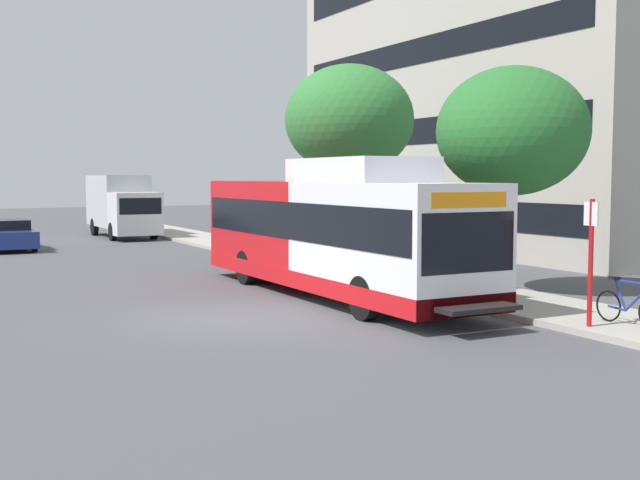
{
  "coord_description": "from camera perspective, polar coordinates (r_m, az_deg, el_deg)",
  "views": [
    {
      "loc": [
        -6.48,
        -16.64,
        3.2
      ],
      "look_at": [
        2.88,
        1.02,
        1.6
      ],
      "focal_mm": 44.87,
      "sensor_mm": 36.0,
      "label": 1
    }
  ],
  "objects": [
    {
      "name": "parked_car_far_lane",
      "position": [
        37.18,
        -21.25,
        0.35
      ],
      "size": [
        1.8,
        4.5,
        1.33
      ],
      "color": "navy",
      "rests_on": "ground"
    },
    {
      "name": "ground_plane",
      "position": [
        25.67,
        -13.1,
        -2.7
      ],
      "size": [
        120.0,
        120.0,
        0.0
      ],
      "primitive_type": "plane",
      "color": "#4C4C51"
    },
    {
      "name": "street_tree_near_stop",
      "position": [
        22.23,
        13.55,
        7.53
      ],
      "size": [
        4.07,
        4.07,
        6.0
      ],
      "color": "#4C3823",
      "rests_on": "sidewalk_curb"
    },
    {
      "name": "box_truck_background",
      "position": [
        43.26,
        -13.95,
        2.51
      ],
      "size": [
        2.32,
        7.01,
        3.25
      ],
      "color": "silver",
      "rests_on": "ground"
    },
    {
      "name": "sidewalk_curb",
      "position": [
        26.53,
        2.83,
        -2.2
      ],
      "size": [
        3.0,
        56.0,
        0.14
      ],
      "primitive_type": "cube",
      "color": "#A8A399",
      "rests_on": "ground"
    },
    {
      "name": "street_tree_mid_block",
      "position": [
        29.09,
        2.11,
        8.55
      ],
      "size": [
        4.65,
        4.65,
        7.07
      ],
      "color": "#4C3823",
      "rests_on": "sidewalk_curb"
    },
    {
      "name": "bus_stop_sign_pole",
      "position": [
        17.08,
        18.75,
        -0.87
      ],
      "size": [
        0.1,
        0.36,
        2.6
      ],
      "color": "red",
      "rests_on": "sidewalk_curb"
    },
    {
      "name": "transit_bus",
      "position": [
        21.26,
        0.93,
        0.54
      ],
      "size": [
        2.58,
        12.25,
        3.65
      ],
      "color": "white",
      "rests_on": "ground"
    },
    {
      "name": "bicycle_parked",
      "position": [
        17.58,
        21.23,
        -4.36
      ],
      "size": [
        0.52,
        1.76,
        1.02
      ],
      "color": "black",
      "rests_on": "sidewalk_curb"
    }
  ]
}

